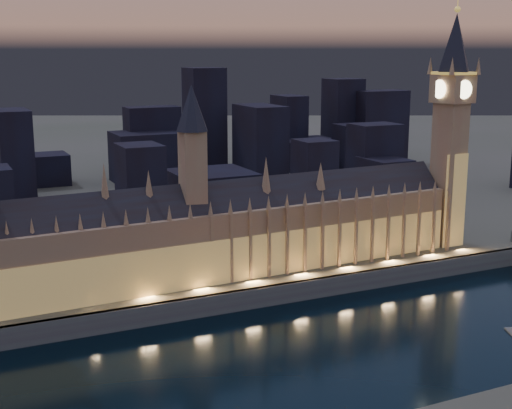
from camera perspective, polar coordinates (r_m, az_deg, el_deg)
name	(u,v)px	position (r m, az deg, el deg)	size (l,w,h in m)	color
ground_plane	(311,345)	(249.12, 4.43, -11.16)	(2000.00, 2000.00, 0.00)	black
north_bank	(51,148)	(733.32, -16.06, 4.39)	(2000.00, 960.00, 8.00)	#3F4832
embankment_wall	(260,297)	(281.45, 0.29, -7.43)	(2000.00, 2.50, 8.00)	#474247
palace_of_westminster	(238,230)	(292.92, -1.46, -2.06)	(202.00, 29.81, 78.00)	#A06B4E
elizabeth_tower	(452,111)	(343.01, 15.39, 7.25)	(18.00, 18.00, 113.51)	#A06B4E
city_backdrop	(179,154)	(477.44, -6.20, 4.05)	(456.59, 215.63, 77.83)	black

